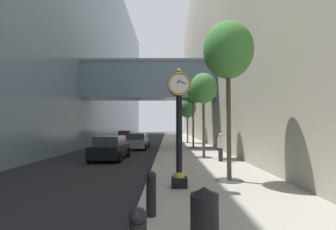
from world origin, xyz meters
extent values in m
plane|color=black|center=(0.00, 27.00, 0.00)|extent=(110.00, 110.00, 0.00)
cube|color=#9E998E|center=(2.71, 30.00, 0.07)|extent=(5.41, 80.00, 0.14)
cube|color=slate|center=(-11.96, 30.00, 12.87)|extent=(9.00, 80.00, 25.75)
cube|color=slate|center=(-1.03, 23.68, 6.61)|extent=(13.47, 3.20, 3.44)
cube|color=gray|center=(-1.03, 23.68, 8.45)|extent=(13.47, 3.40, 0.24)
cube|color=#A89E89|center=(9.91, 30.00, 13.90)|extent=(9.00, 80.00, 27.81)
cube|color=black|center=(1.22, 7.65, 0.32)|extent=(0.55, 0.55, 0.35)
cylinder|color=gold|center=(1.22, 7.65, 0.58)|extent=(0.38, 0.38, 0.18)
cylinder|color=black|center=(1.22, 7.65, 2.01)|extent=(0.22, 0.22, 2.67)
cylinder|color=black|center=(1.22, 7.65, 3.76)|extent=(0.84, 0.28, 0.84)
torus|color=gold|center=(1.22, 7.49, 3.76)|extent=(0.82, 0.05, 0.82)
cylinder|color=silver|center=(1.22, 7.50, 3.76)|extent=(0.69, 0.01, 0.69)
cylinder|color=silver|center=(1.22, 7.80, 3.76)|extent=(0.69, 0.01, 0.69)
sphere|color=gold|center=(1.22, 7.65, 4.26)|extent=(0.16, 0.16, 0.16)
cube|color=black|center=(1.18, 7.49, 3.84)|extent=(0.11, 0.01, 0.16)
cube|color=black|center=(1.34, 7.49, 3.81)|extent=(0.26, 0.01, 0.12)
sphere|color=black|center=(0.42, 2.16, 1.09)|extent=(0.25, 0.25, 0.25)
cylinder|color=black|center=(0.42, 4.85, 0.58)|extent=(0.24, 0.24, 0.88)
sphere|color=black|center=(0.42, 4.85, 1.09)|extent=(0.25, 0.25, 0.25)
cylinder|color=#333335|center=(3.23, 8.69, 0.15)|extent=(1.10, 1.10, 0.02)
cylinder|color=#4C3D2D|center=(3.23, 8.69, 2.35)|extent=(0.18, 0.18, 4.43)
ellipsoid|color=#428438|center=(3.23, 8.69, 5.32)|extent=(1.99, 1.99, 2.29)
cylinder|color=#333335|center=(3.23, 15.72, 0.15)|extent=(1.10, 1.10, 0.02)
cylinder|color=brown|center=(3.23, 15.72, 2.14)|extent=(0.18, 0.18, 4.00)
ellipsoid|color=#428438|center=(3.23, 15.72, 4.82)|extent=(1.81, 1.81, 2.08)
cylinder|color=#333335|center=(3.23, 22.75, 0.15)|extent=(1.10, 1.10, 0.02)
cylinder|color=brown|center=(3.23, 22.75, 2.43)|extent=(0.18, 0.18, 4.57)
ellipsoid|color=#2D7033|center=(3.23, 22.75, 5.40)|extent=(1.82, 1.82, 2.10)
cylinder|color=#333335|center=(3.23, 29.78, 0.15)|extent=(1.10, 1.10, 0.02)
cylinder|color=brown|center=(3.23, 29.78, 1.89)|extent=(0.18, 0.18, 3.50)
ellipsoid|color=#387F3D|center=(3.23, 29.78, 4.45)|extent=(2.15, 2.15, 2.48)
cylinder|color=black|center=(1.49, 3.37, 0.60)|extent=(0.52, 0.52, 0.92)
cone|color=black|center=(1.49, 3.37, 1.11)|extent=(0.53, 0.53, 0.16)
cylinder|color=#23232D|center=(3.99, 13.95, 0.54)|extent=(0.37, 0.37, 0.80)
cylinder|color=silver|center=(3.99, 13.95, 1.26)|extent=(0.48, 0.48, 0.65)
sphere|color=tan|center=(3.99, 13.95, 1.71)|extent=(0.25, 0.25, 0.25)
cube|color=brown|center=(3.82, 14.09, 0.90)|extent=(0.22, 0.23, 0.24)
cube|color=#AD191E|center=(-4.79, 32.63, 0.60)|extent=(1.85, 4.41, 0.76)
cube|color=#282D38|center=(-4.80, 32.42, 1.27)|extent=(1.59, 2.49, 0.62)
cylinder|color=black|center=(-5.62, 34.14, 0.32)|extent=(0.24, 0.65, 0.64)
cylinder|color=black|center=(-3.89, 34.10, 0.32)|extent=(0.24, 0.65, 0.64)
cylinder|color=black|center=(-5.70, 31.17, 0.32)|extent=(0.24, 0.65, 0.64)
cylinder|color=black|center=(-3.96, 31.13, 0.32)|extent=(0.24, 0.65, 0.64)
cube|color=slate|center=(-2.09, 23.33, 0.59)|extent=(1.77, 4.46, 0.74)
cube|color=#282D38|center=(-2.09, 23.11, 1.25)|extent=(1.54, 2.51, 0.61)
cylinder|color=black|center=(-2.92, 24.85, 0.32)|extent=(0.23, 0.64, 0.64)
cylinder|color=black|center=(-1.21, 24.83, 0.32)|extent=(0.23, 0.64, 0.64)
cylinder|color=black|center=(-2.97, 21.84, 0.32)|extent=(0.23, 0.64, 0.64)
cylinder|color=black|center=(-1.26, 21.81, 0.32)|extent=(0.23, 0.64, 0.64)
cube|color=black|center=(-3.05, 15.80, 0.60)|extent=(1.98, 4.43, 0.76)
cube|color=#282D38|center=(-3.05, 15.59, 1.28)|extent=(1.70, 2.50, 0.62)
cylinder|color=black|center=(-3.93, 17.32, 0.32)|extent=(0.24, 0.65, 0.64)
cylinder|color=black|center=(-2.08, 17.27, 0.32)|extent=(0.24, 0.65, 0.64)
cylinder|color=black|center=(-4.02, 14.34, 0.32)|extent=(0.24, 0.65, 0.64)
cylinder|color=black|center=(-2.16, 14.29, 0.32)|extent=(0.24, 0.65, 0.64)
camera|label=1|loc=(0.83, -1.28, 2.32)|focal=26.95mm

